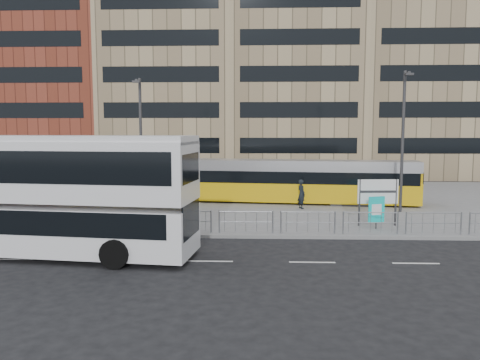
{
  "coord_description": "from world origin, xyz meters",
  "views": [
    {
      "loc": [
        -0.15,
        -21.87,
        5.11
      ],
      "look_at": [
        -1.19,
        6.0,
        2.16
      ],
      "focal_mm": 35.0,
      "sensor_mm": 36.0,
      "label": 1
    }
  ],
  "objects_px": {
    "double_decker_bus": "(45,191)",
    "pedestrian": "(301,194)",
    "tram": "(233,180)",
    "lamp_post_west": "(141,139)",
    "lamp_post_east": "(403,136)",
    "ad_panel": "(376,210)",
    "traffic_light_west": "(133,192)",
    "station_sign": "(378,194)"
  },
  "relations": [
    {
      "from": "tram",
      "to": "lamp_post_east",
      "type": "height_order",
      "value": "lamp_post_east"
    },
    {
      "from": "ad_panel",
      "to": "pedestrian",
      "type": "xyz_separation_m",
      "value": [
        -3.23,
        6.06,
        -0.03
      ]
    },
    {
      "from": "station_sign",
      "to": "traffic_light_west",
      "type": "height_order",
      "value": "traffic_light_west"
    },
    {
      "from": "lamp_post_east",
      "to": "traffic_light_west",
      "type": "bearing_deg",
      "value": -157.01
    },
    {
      "from": "double_decker_bus",
      "to": "lamp_post_west",
      "type": "distance_m",
      "value": 10.63
    },
    {
      "from": "tram",
      "to": "double_decker_bus",
      "type": "bearing_deg",
      "value": -109.3
    },
    {
      "from": "station_sign",
      "to": "tram",
      "type": "bearing_deg",
      "value": 130.13
    },
    {
      "from": "pedestrian",
      "to": "lamp_post_east",
      "type": "height_order",
      "value": "lamp_post_east"
    },
    {
      "from": "traffic_light_west",
      "to": "lamp_post_east",
      "type": "bearing_deg",
      "value": 26.64
    },
    {
      "from": "double_decker_bus",
      "to": "ad_panel",
      "type": "bearing_deg",
      "value": 25.62
    },
    {
      "from": "lamp_post_west",
      "to": "pedestrian",
      "type": "bearing_deg",
      "value": 4.29
    },
    {
      "from": "traffic_light_west",
      "to": "tram",
      "type": "bearing_deg",
      "value": 70.66
    },
    {
      "from": "double_decker_bus",
      "to": "traffic_light_west",
      "type": "relative_size",
      "value": 4.05
    },
    {
      "from": "tram",
      "to": "pedestrian",
      "type": "relative_size",
      "value": 13.44
    },
    {
      "from": "lamp_post_west",
      "to": "lamp_post_east",
      "type": "height_order",
      "value": "lamp_post_east"
    },
    {
      "from": "tram",
      "to": "lamp_post_east",
      "type": "relative_size",
      "value": 2.95
    },
    {
      "from": "pedestrian",
      "to": "lamp_post_east",
      "type": "xyz_separation_m",
      "value": [
        5.98,
        -1.0,
        3.7
      ]
    },
    {
      "from": "double_decker_bus",
      "to": "tram",
      "type": "height_order",
      "value": "double_decker_bus"
    },
    {
      "from": "pedestrian",
      "to": "lamp_post_east",
      "type": "distance_m",
      "value": 7.1
    },
    {
      "from": "double_decker_bus",
      "to": "traffic_light_west",
      "type": "distance_m",
      "value": 4.64
    },
    {
      "from": "traffic_light_west",
      "to": "station_sign",
      "type": "bearing_deg",
      "value": 12.95
    },
    {
      "from": "station_sign",
      "to": "ad_panel",
      "type": "bearing_deg",
      "value": -111.04
    },
    {
      "from": "station_sign",
      "to": "ad_panel",
      "type": "distance_m",
      "value": 1.09
    },
    {
      "from": "station_sign",
      "to": "lamp_post_west",
      "type": "height_order",
      "value": "lamp_post_west"
    },
    {
      "from": "lamp_post_east",
      "to": "lamp_post_west",
      "type": "bearing_deg",
      "value": 179.14
    },
    {
      "from": "tram",
      "to": "pedestrian",
      "type": "bearing_deg",
      "value": -26.99
    },
    {
      "from": "station_sign",
      "to": "lamp_post_west",
      "type": "bearing_deg",
      "value": 157.88
    },
    {
      "from": "tram",
      "to": "traffic_light_west",
      "type": "distance_m",
      "value": 11.24
    },
    {
      "from": "station_sign",
      "to": "lamp_post_east",
      "type": "distance_m",
      "value": 5.77
    },
    {
      "from": "ad_panel",
      "to": "lamp_post_west",
      "type": "xyz_separation_m",
      "value": [
        -13.31,
        5.3,
        3.49
      ]
    },
    {
      "from": "double_decker_bus",
      "to": "tram",
      "type": "distance_m",
      "value": 15.81
    },
    {
      "from": "double_decker_bus",
      "to": "pedestrian",
      "type": "relative_size",
      "value": 6.71
    },
    {
      "from": "tram",
      "to": "lamp_post_east",
      "type": "distance_m",
      "value": 11.66
    },
    {
      "from": "tram",
      "to": "ad_panel",
      "type": "xyz_separation_m",
      "value": [
        7.73,
        -9.09,
        -0.51
      ]
    },
    {
      "from": "pedestrian",
      "to": "lamp_post_west",
      "type": "bearing_deg",
      "value": 71.66
    },
    {
      "from": "tram",
      "to": "ad_panel",
      "type": "distance_m",
      "value": 11.94
    },
    {
      "from": "station_sign",
      "to": "ad_panel",
      "type": "height_order",
      "value": "station_sign"
    },
    {
      "from": "tram",
      "to": "lamp_post_west",
      "type": "relative_size",
      "value": 3.07
    },
    {
      "from": "double_decker_bus",
      "to": "ad_panel",
      "type": "xyz_separation_m",
      "value": [
        14.71,
        5.05,
        -1.54
      ]
    },
    {
      "from": "traffic_light_west",
      "to": "lamp_post_west",
      "type": "distance_m",
      "value": 7.11
    },
    {
      "from": "tram",
      "to": "traffic_light_west",
      "type": "xyz_separation_m",
      "value": [
        -4.39,
        -10.34,
        0.49
      ]
    },
    {
      "from": "traffic_light_west",
      "to": "lamp_post_east",
      "type": "height_order",
      "value": "lamp_post_east"
    }
  ]
}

